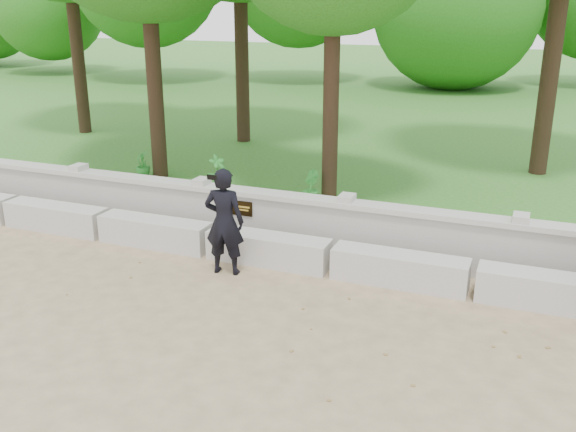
# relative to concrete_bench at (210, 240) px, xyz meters

# --- Properties ---
(ground) EXTENTS (80.00, 80.00, 0.00)m
(ground) POSITION_rel_concrete_bench_xyz_m (-0.00, -1.90, -0.22)
(ground) COLOR tan
(ground) RESTS_ON ground
(lawn) EXTENTS (40.00, 22.00, 0.25)m
(lawn) POSITION_rel_concrete_bench_xyz_m (-0.00, 12.10, -0.10)
(lawn) COLOR #315B1D
(lawn) RESTS_ON ground
(concrete_bench) EXTENTS (11.90, 0.45, 0.45)m
(concrete_bench) POSITION_rel_concrete_bench_xyz_m (0.00, 0.00, 0.00)
(concrete_bench) COLOR #B9B6AE
(concrete_bench) RESTS_ON ground
(parapet_wall) EXTENTS (12.50, 0.35, 0.90)m
(parapet_wall) POSITION_rel_concrete_bench_xyz_m (0.00, 0.70, 0.24)
(parapet_wall) COLOR #AEABA4
(parapet_wall) RESTS_ON ground
(man_main) EXTENTS (0.63, 0.57, 1.58)m
(man_main) POSITION_rel_concrete_bench_xyz_m (0.56, -0.55, 0.56)
(man_main) COLOR black
(man_main) RESTS_ON ground
(shrub_a) EXTENTS (0.38, 0.43, 0.68)m
(shrub_a) POSITION_rel_concrete_bench_xyz_m (-1.20, 2.58, 0.36)
(shrub_a) COLOR #2E8930
(shrub_a) RESTS_ON lawn
(shrub_b) EXTENTS (0.43, 0.45, 0.66)m
(shrub_b) POSITION_rel_concrete_bench_xyz_m (0.87, 2.20, 0.35)
(shrub_b) COLOR #2E8930
(shrub_b) RESTS_ON lawn
(shrub_d) EXTENTS (0.41, 0.41, 0.55)m
(shrub_d) POSITION_rel_concrete_bench_xyz_m (-3.07, 2.76, 0.30)
(shrub_d) COLOR #2E8930
(shrub_d) RESTS_ON lawn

